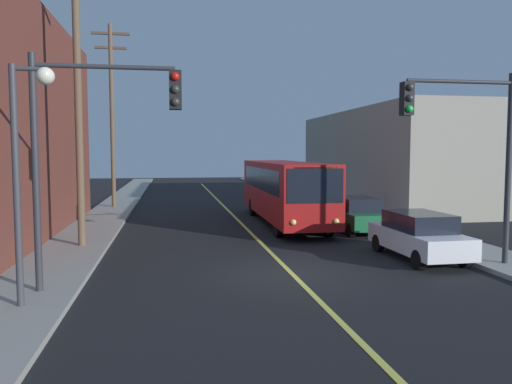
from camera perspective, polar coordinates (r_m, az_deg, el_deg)
name	(u,v)px	position (r m, az deg, el deg)	size (l,w,h in m)	color
ground_plane	(291,273)	(15.46, 4.07, -9.26)	(120.00, 120.00, 0.00)	black
sidewalk_left	(94,228)	(25.11, -18.03, -3.97)	(2.50, 90.00, 0.15)	gray
sidewalk_right	(380,221)	(27.11, 13.98, -3.27)	(2.50, 90.00, 0.15)	gray
lane_stripe_center	(232,214)	(30.02, -2.78, -2.53)	(0.16, 60.00, 0.01)	#D8CC4C
building_right_warehouse	(422,158)	(38.41, 18.41, 3.71)	(12.00, 20.04, 6.61)	gray
city_bus	(284,189)	(25.96, 3.20, 0.39)	(2.73, 12.19, 3.20)	maroon
parked_car_white	(419,235)	(18.17, 18.08, -4.69)	(1.88, 4.43, 1.62)	silver
parked_car_green	(356,214)	(23.68, 11.40, -2.46)	(1.85, 4.42, 1.62)	#196038
utility_pole_near	(78,79)	(20.19, -19.71, 12.05)	(2.40, 0.28, 11.48)	brown
utility_pole_mid	(112,108)	(34.09, -16.14, 9.18)	(2.40, 0.28, 11.76)	brown
traffic_signal_left_corner	(98,128)	(13.43, -17.61, 6.98)	(3.75, 0.48, 6.00)	#2D2D33
traffic_signal_right_corner	(465,132)	(16.82, 22.81, 6.30)	(3.75, 0.48, 6.00)	#2D2D33
street_lamp_left	(26,150)	(12.46, -24.82, 4.40)	(0.98, 0.40, 5.50)	#38383D
fire_hydrant	(407,222)	(23.46, 16.84, -3.26)	(0.44, 0.26, 0.84)	red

